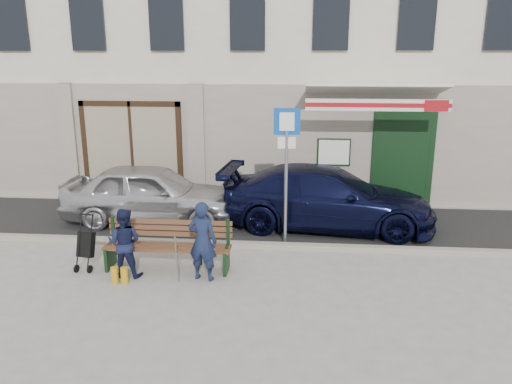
# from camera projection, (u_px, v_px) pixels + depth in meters

# --- Properties ---
(ground) EXTENTS (80.00, 80.00, 0.00)m
(ground) POSITION_uv_depth(u_px,v_px,m) (221.00, 277.00, 9.14)
(ground) COLOR #9E9991
(ground) RESTS_ON ground
(asphalt_lane) EXTENTS (60.00, 3.20, 0.01)m
(asphalt_lane) POSITION_uv_depth(u_px,v_px,m) (241.00, 223.00, 12.12)
(asphalt_lane) COLOR #282828
(asphalt_lane) RESTS_ON ground
(curb) EXTENTS (60.00, 0.18, 0.12)m
(curb) POSITION_uv_depth(u_px,v_px,m) (232.00, 244.00, 10.57)
(curb) COLOR #9E9384
(curb) RESTS_ON ground
(building) EXTENTS (20.00, 8.27, 10.00)m
(building) POSITION_uv_depth(u_px,v_px,m) (259.00, 22.00, 15.95)
(building) COLOR beige
(building) RESTS_ON ground
(car_silver) EXTENTS (4.22, 1.73, 1.43)m
(car_silver) POSITION_uv_depth(u_px,v_px,m) (151.00, 193.00, 12.02)
(car_silver) COLOR silver
(car_silver) RESTS_ON ground
(car_navy) EXTENTS (5.11, 2.45, 1.44)m
(car_navy) POSITION_uv_depth(u_px,v_px,m) (327.00, 198.00, 11.65)
(car_navy) COLOR black
(car_navy) RESTS_ON ground
(parking_sign) EXTENTS (0.54, 0.10, 2.91)m
(parking_sign) POSITION_uv_depth(u_px,v_px,m) (286.00, 154.00, 10.23)
(parking_sign) COLOR gray
(parking_sign) RESTS_ON ground
(bench) EXTENTS (2.40, 1.17, 0.98)m
(bench) POSITION_uv_depth(u_px,v_px,m) (165.00, 246.00, 9.38)
(bench) COLOR brown
(bench) RESTS_ON ground
(man) EXTENTS (0.59, 0.45, 1.47)m
(man) POSITION_uv_depth(u_px,v_px,m) (203.00, 241.00, 8.89)
(man) COLOR #161F3D
(man) RESTS_ON ground
(woman) EXTENTS (0.65, 0.52, 1.29)m
(woman) POSITION_uv_depth(u_px,v_px,m) (124.00, 243.00, 9.06)
(woman) COLOR #141937
(woman) RESTS_ON ground
(stroller) EXTENTS (0.35, 0.46, 1.05)m
(stroller) POSITION_uv_depth(u_px,v_px,m) (86.00, 245.00, 9.41)
(stroller) COLOR black
(stroller) RESTS_ON ground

